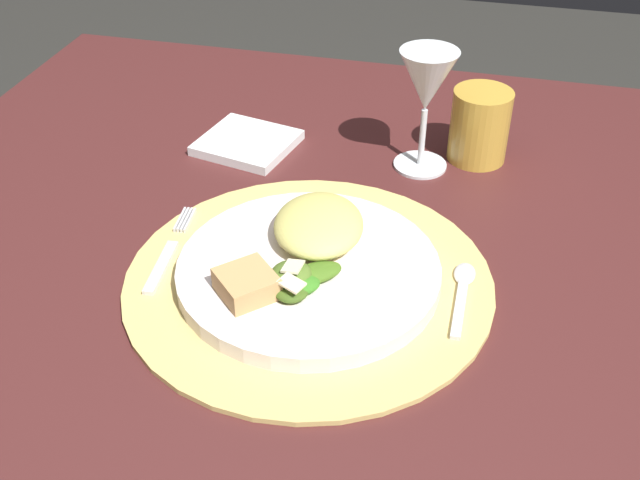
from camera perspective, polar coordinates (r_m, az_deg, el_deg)
dining_table at (r=1.00m, az=1.16°, el=-8.02°), size 1.15×0.98×0.75m
placemat at (r=0.82m, az=-0.84°, el=-2.98°), size 0.39×0.39×0.01m
dinner_plate at (r=0.81m, az=-0.84°, el=-2.31°), size 0.27×0.27×0.02m
pasta_serving at (r=0.83m, az=-0.11°, el=1.12°), size 0.11×0.13×0.03m
salad_greens at (r=0.77m, az=-1.64°, el=-2.88°), size 0.08×0.08×0.03m
bread_piece at (r=0.76m, az=-5.40°, el=-3.23°), size 0.07×0.07×0.02m
fork at (r=0.86m, az=-11.06°, el=-0.91°), size 0.03×0.16×0.00m
spoon at (r=0.81m, az=10.43°, el=-3.42°), size 0.02×0.12×0.01m
napkin at (r=1.06m, az=-5.36°, el=7.12°), size 0.14×0.13×0.01m
wine_glass at (r=0.97m, az=7.85°, el=11.15°), size 0.07×0.07×0.16m
amber_tumbler at (r=1.03m, az=11.63°, el=8.22°), size 0.08×0.08×0.09m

